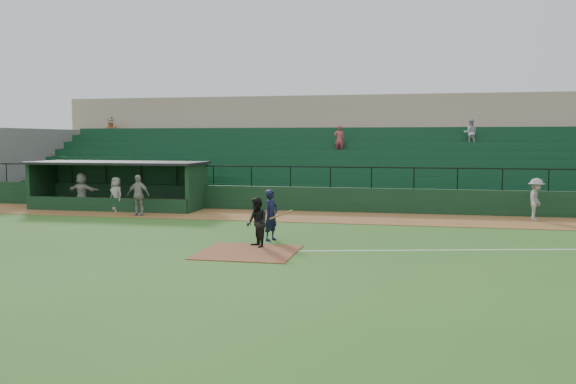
# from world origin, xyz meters

# --- Properties ---
(ground) EXTENTS (90.00, 90.00, 0.00)m
(ground) POSITION_xyz_m (0.00, 0.00, 0.00)
(ground) COLOR #2D5B1D
(ground) RESTS_ON ground
(warning_track) EXTENTS (40.00, 4.00, 0.03)m
(warning_track) POSITION_xyz_m (0.00, 8.00, 0.01)
(warning_track) COLOR brown
(warning_track) RESTS_ON ground
(home_plate_dirt) EXTENTS (3.00, 3.00, 0.03)m
(home_plate_dirt) POSITION_xyz_m (0.00, -1.00, 0.01)
(home_plate_dirt) COLOR brown
(home_plate_dirt) RESTS_ON ground
(foul_line) EXTENTS (17.49, 4.44, 0.01)m
(foul_line) POSITION_xyz_m (8.00, 1.20, 0.01)
(foul_line) COLOR white
(foul_line) RESTS_ON ground
(stadium_structure) EXTENTS (38.00, 13.08, 6.40)m
(stadium_structure) POSITION_xyz_m (-0.00, 16.46, 2.30)
(stadium_structure) COLOR black
(stadium_structure) RESTS_ON ground
(dugout) EXTENTS (8.90, 3.20, 2.42)m
(dugout) POSITION_xyz_m (-9.75, 9.56, 1.33)
(dugout) COLOR black
(dugout) RESTS_ON ground
(batter_at_plate) EXTENTS (1.12, 0.77, 1.79)m
(batter_at_plate) POSITION_xyz_m (0.18, 1.36, 0.90)
(batter_at_plate) COLOR black
(batter_at_plate) RESTS_ON ground
(umpire) EXTENTS (0.99, 1.02, 1.65)m
(umpire) POSITION_xyz_m (0.06, -0.10, 0.83)
(umpire) COLOR black
(umpire) RESTS_ON ground
(runner) EXTENTS (1.05, 1.36, 1.85)m
(runner) POSITION_xyz_m (10.20, 8.61, 0.95)
(runner) COLOR #9B9791
(runner) RESTS_ON warning_track
(dugout_player_a) EXTENTS (1.12, 0.50, 1.89)m
(dugout_player_a) POSITION_xyz_m (-7.47, 6.70, 0.97)
(dugout_player_a) COLOR gray
(dugout_player_a) RESTS_ON warning_track
(dugout_player_b) EXTENTS (0.97, 0.84, 1.68)m
(dugout_player_b) POSITION_xyz_m (-9.21, 7.92, 0.87)
(dugout_player_b) COLOR #A29C98
(dugout_player_b) RESTS_ON warning_track
(dugout_player_c) EXTENTS (1.78, 0.75, 1.86)m
(dugout_player_c) POSITION_xyz_m (-11.17, 8.10, 0.96)
(dugout_player_c) COLOR #A09B96
(dugout_player_c) RESTS_ON warning_track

